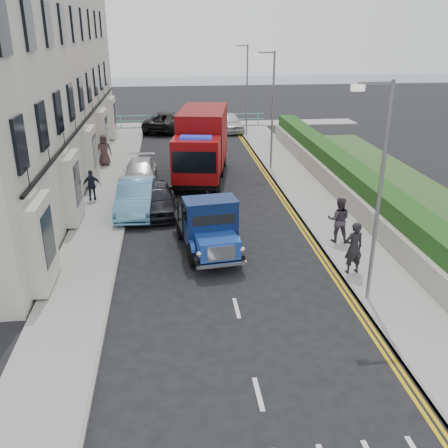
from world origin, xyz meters
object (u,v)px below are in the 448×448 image
lamp_far (246,85)px  pedestrian_east_near (354,248)px  bedford_lorry (210,230)px  lamp_near (377,184)px  lamp_mid (271,104)px  parked_car_front (157,199)px  red_lorry (202,143)px

lamp_far → pedestrian_east_near: size_ratio=3.64×
lamp_far → bedford_lorry: size_ratio=1.37×
lamp_near → lamp_mid: bearing=90.0°
lamp_far → parked_car_front: lamp_far is taller
lamp_far → red_lorry: (-4.23, -11.30, -1.94)m
lamp_far → pedestrian_east_near: lamp_far is taller
bedford_lorry → parked_car_front: (-2.09, 4.97, -0.36)m
lamp_near → lamp_far: (0.00, 26.00, 0.00)m
lamp_near → pedestrian_east_near: (0.22, 1.77, -2.92)m
lamp_mid → bedford_lorry: size_ratio=1.37×
red_lorry → lamp_near: bearing=-64.2°
lamp_far → bedford_lorry: (-4.68, -21.97, -2.93)m
lamp_far → red_lorry: 12.22m
lamp_mid → bedford_lorry: (-4.68, -11.97, -2.93)m
lamp_near → red_lorry: (-4.23, 14.70, -1.94)m
lamp_mid → lamp_far: size_ratio=1.00×
lamp_near → lamp_mid: (0.00, 16.00, 0.00)m
lamp_mid → parked_car_front: 10.28m
pedestrian_east_near → lamp_mid: bearing=-99.4°
lamp_far → parked_car_front: bearing=-111.7°
pedestrian_east_near → bedford_lorry: bearing=-34.9°
lamp_near → parked_car_front: 11.74m
bedford_lorry → lamp_mid: bearing=61.1°
lamp_far → red_lorry: lamp_far is taller
lamp_near → parked_car_front: lamp_near is taller
bedford_lorry → red_lorry: 10.73m
lamp_mid → parked_car_front: bearing=-134.1°
lamp_near → pedestrian_east_near: lamp_near is taller
lamp_near → red_lorry: lamp_near is taller
lamp_near → lamp_mid: same height
red_lorry → parked_car_front: size_ratio=1.84×
parked_car_front → bedford_lorry: bearing=-72.2°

